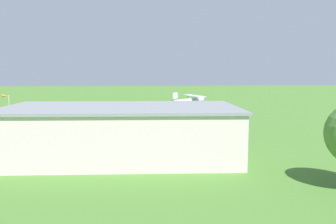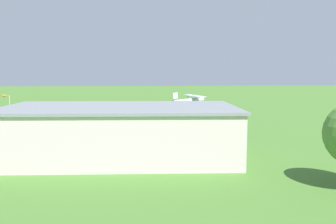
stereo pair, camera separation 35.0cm
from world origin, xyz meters
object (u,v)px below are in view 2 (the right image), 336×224
person_crossing_taxiway (51,135)px  windsock (7,98)px  person_watching_takeoff (66,129)px  hangar (120,132)px  biplane (190,100)px  car_silver (200,131)px  car_white (27,134)px

person_crossing_taxiway → windsock: size_ratio=0.26×
person_watching_takeoff → windsock: size_ratio=0.29×
hangar → person_watching_takeoff: (11.08, -18.12, -2.48)m
biplane → windsock: biplane is taller
car_silver → car_white: bearing=0.4°
hangar → person_watching_takeoff: hangar is taller
biplane → person_crossing_taxiway: (25.45, 17.15, -4.11)m
person_watching_takeoff → biplane: bearing=-153.7°
hangar → person_crossing_taxiway: hangar is taller
person_crossing_taxiway → windsock: (15.03, -20.99, 4.61)m
car_silver → windsock: bearing=-26.2°
biplane → car_silver: (0.29, 15.96, -4.08)m
person_crossing_taxiway → windsock: windsock is taller
car_white → person_crossing_taxiway: bearing=167.0°
car_silver → person_crossing_taxiway: 25.19m
biplane → person_crossing_taxiway: size_ratio=5.39×
car_silver → person_crossing_taxiway: person_crossing_taxiway is taller
hangar → person_crossing_taxiway: size_ratio=19.00×
car_white → person_crossing_taxiway: size_ratio=2.72×
car_silver → windsock: (40.19, -19.80, 4.58)m
car_white → person_crossing_taxiway: car_white is taller
person_crossing_taxiway → car_silver: bearing=-177.3°
hangar → car_silver: bearing=-132.3°
hangar → windsock: (27.36, -33.91, 2.04)m
car_silver → windsock: windsock is taller
biplane → person_watching_takeoff: 27.29m
car_white → person_watching_takeoff: size_ratio=2.47×
hangar → car_white: (16.51, -13.89, -2.53)m
hangar → person_watching_takeoff: bearing=-58.6°
person_crossing_taxiway → person_watching_takeoff: 5.35m
hangar → biplane: bearing=-113.6°
hangar → person_watching_takeoff: 21.39m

